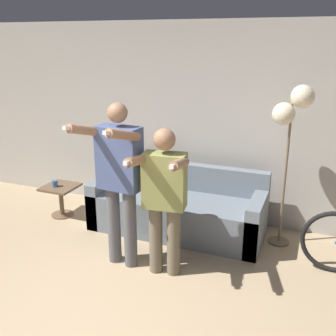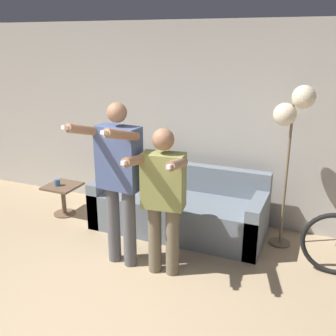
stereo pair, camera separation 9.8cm
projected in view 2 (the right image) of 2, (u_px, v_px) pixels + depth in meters
The scene contains 8 objects.
wall_back at pixel (183, 122), 5.28m from camera, with size 10.00×0.05×2.60m.
couch at pixel (178, 210), 5.02m from camera, with size 2.19×0.81×0.82m.
person_left at pixel (118, 174), 4.05m from camera, with size 0.57×0.69×1.78m.
person_right at pixel (163, 193), 3.90m from camera, with size 0.55×0.71×1.56m.
cat at pixel (159, 155), 5.25m from camera, with size 0.43×0.12×0.17m.
floor_lamp at pixel (293, 114), 4.28m from camera, with size 0.43×0.25×1.91m.
side_table at pixel (63, 193), 5.48m from camera, with size 0.44×0.44×0.44m.
cup at pixel (57, 182), 5.41m from camera, with size 0.08×0.08×0.09m.
Camera 2 is at (1.85, -1.99, 2.37)m, focal length 42.00 mm.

